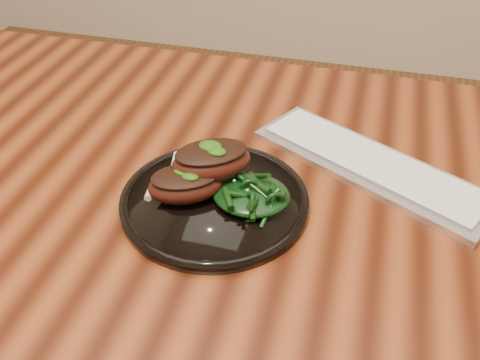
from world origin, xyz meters
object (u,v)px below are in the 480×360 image
desk (265,223)px  greens_heap (251,191)px  plate (215,200)px  lamb_chop_front (185,184)px  keyboard (372,165)px

desk → greens_heap: bearing=-96.8°
plate → greens_heap: (0.05, 0.00, 0.02)m
lamb_chop_front → keyboard: lamb_chop_front is taller
lamb_chop_front → keyboard: size_ratio=0.32×
greens_heap → keyboard: 0.21m
greens_heap → desk: bearing=83.2°
desk → keyboard: (0.15, 0.07, 0.09)m
plate → keyboard: (0.21, 0.14, -0.00)m
greens_heap → keyboard: greens_heap is taller
keyboard → lamb_chop_front: bearing=-148.5°
greens_heap → lamb_chop_front: bearing=-171.0°
desk → greens_heap: 0.13m
plate → desk: bearing=49.0°
keyboard → plate: bearing=-145.8°
desk → lamb_chop_front: lamb_chop_front is taller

